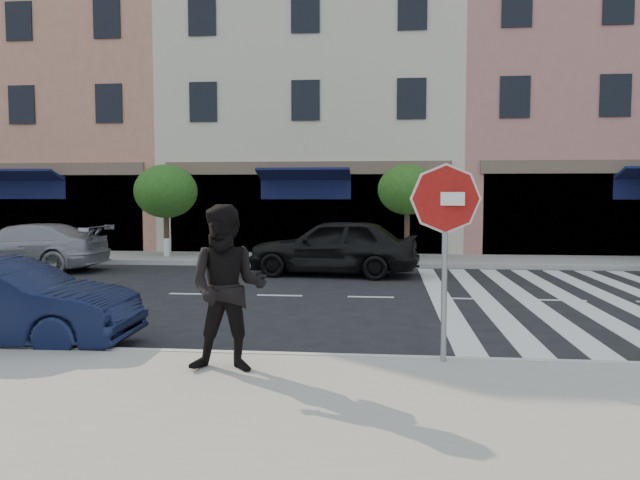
{
  "coord_description": "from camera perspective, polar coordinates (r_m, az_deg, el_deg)",
  "views": [
    {
      "loc": [
        2.29,
        -9.4,
        2.22
      ],
      "look_at": [
        1.13,
        1.76,
        1.4
      ],
      "focal_mm": 35.0,
      "sensor_mm": 36.0,
      "label": 1
    }
  ],
  "objects": [
    {
      "name": "car_far_mid",
      "position": [
        17.12,
        1.25,
        -0.6
      ],
      "size": [
        4.82,
        2.34,
        1.58
      ],
      "primitive_type": "imported",
      "rotation": [
        0.0,
        0.0,
        -1.68
      ],
      "color": "black",
      "rests_on": "ground"
    },
    {
      "name": "building_centre",
      "position": [
        26.75,
        -0.07,
        11.24
      ],
      "size": [
        11.0,
        9.0,
        11.0
      ],
      "primitive_type": "cube",
      "color": "beige",
      "rests_on": "ground"
    },
    {
      "name": "building_east_mid",
      "position": [
        28.28,
        25.53,
        12.49
      ],
      "size": [
        13.0,
        9.0,
        13.0
      ],
      "primitive_type": "cube",
      "color": "#BC736F",
      "rests_on": "ground"
    },
    {
      "name": "building_west_mid",
      "position": [
        29.94,
        -21.05,
        13.1
      ],
      "size": [
        10.0,
        9.0,
        14.0
      ],
      "primitive_type": "cube",
      "color": "tan",
      "rests_on": "ground"
    },
    {
      "name": "car_far_left",
      "position": [
        19.99,
        -25.42,
        -0.61
      ],
      "size": [
        4.77,
        1.97,
        1.38
      ],
      "primitive_type": "imported",
      "rotation": [
        0.0,
        0.0,
        -1.56
      ],
      "color": "gray",
      "rests_on": "ground"
    },
    {
      "name": "sidewalk_near",
      "position": [
        6.47,
        -15.77,
        -15.37
      ],
      "size": [
        60.0,
        4.5,
        0.15
      ],
      "primitive_type": "cube",
      "color": "gray",
      "rests_on": "ground"
    },
    {
      "name": "street_tree_wb",
      "position": [
        21.48,
        -13.93,
        4.3
      ],
      "size": [
        2.1,
        2.1,
        3.06
      ],
      "color": "#473323",
      "rests_on": "sidewalk_far"
    },
    {
      "name": "stop_sign",
      "position": [
        7.77,
        11.39,
        2.01
      ],
      "size": [
        0.83,
        0.31,
        2.45
      ],
      "rotation": [
        0.0,
        0.0,
        -0.33
      ],
      "color": "gray",
      "rests_on": "sidewalk_near"
    },
    {
      "name": "sidewalk_far",
      "position": [
        20.64,
        -0.45,
        -1.77
      ],
      "size": [
        60.0,
        3.0,
        0.15
      ],
      "primitive_type": "cube",
      "color": "gray",
      "rests_on": "ground"
    },
    {
      "name": "ground",
      "position": [
        9.93,
        -7.64,
        -8.78
      ],
      "size": [
        120.0,
        120.0,
        0.0
      ],
      "primitive_type": "plane",
      "color": "black",
      "rests_on": "ground"
    },
    {
      "name": "street_tree_c",
      "position": [
        20.21,
        7.99,
        4.54
      ],
      "size": [
        1.9,
        1.9,
        3.04
      ],
      "color": "#473323",
      "rests_on": "sidewalk_far"
    },
    {
      "name": "walker",
      "position": [
        7.37,
        -8.45,
        -4.39
      ],
      "size": [
        0.98,
        0.78,
        1.96
      ],
      "primitive_type": "imported",
      "rotation": [
        0.0,
        0.0,
        0.04
      ],
      "color": "black",
      "rests_on": "sidewalk_near"
    }
  ]
}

